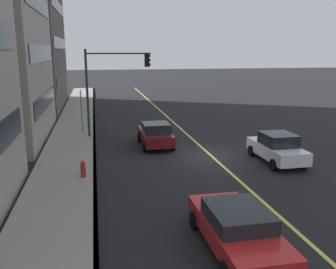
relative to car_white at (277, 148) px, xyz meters
name	(u,v)px	position (x,y,z in m)	size (l,w,h in m)	color
ground	(211,156)	(1.87, 3.11, -0.79)	(200.00, 200.00, 0.00)	black
sidewalk_slab	(67,163)	(1.87, 11.18, -0.72)	(80.00, 3.10, 0.15)	gray
curb_edge	(95,161)	(1.87, 9.71, -0.72)	(80.00, 0.16, 0.15)	slate
lane_stripe_center	(211,155)	(1.87, 3.11, -0.79)	(80.00, 0.16, 0.01)	#D8CC4C
car_white	(277,148)	(0.00, 0.00, 0.00)	(4.08, 1.90, 1.60)	silver
car_maroon	(155,134)	(4.63, 5.89, -0.03)	(3.94, 1.94, 1.52)	#591116
car_red	(237,228)	(-7.99, 5.50, -0.09)	(4.61, 2.01, 1.35)	red
traffic_light_mast	(111,78)	(7.61, 8.39, 3.36)	(0.28, 4.43, 6.03)	#1E3823
street_sign_post	(81,109)	(8.94, 10.53, 1.08)	(0.60, 0.08, 3.20)	slate
fire_hydrant	(83,170)	(-0.82, 10.23, -0.33)	(0.24, 0.24, 0.94)	red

